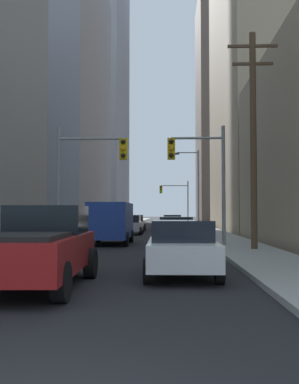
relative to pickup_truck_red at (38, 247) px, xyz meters
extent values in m
cube|color=#9E9E99|center=(-3.20, 42.48, -0.86)|extent=(2.74, 160.00, 0.15)
cube|color=#9E9E99|center=(6.51, 42.48, -0.86)|extent=(2.74, 160.00, 0.15)
cube|color=maroon|center=(0.00, -0.14, -0.13)|extent=(2.20, 5.47, 0.80)
cube|color=black|center=(0.00, 0.84, 0.62)|extent=(1.87, 1.87, 0.70)
cube|color=black|center=(0.00, -1.49, 0.32)|extent=(1.85, 2.44, 0.10)
cylinder|color=black|center=(-0.96, 1.59, -0.53)|extent=(0.28, 0.80, 0.80)
cylinder|color=black|center=(0.96, 1.59, -0.53)|extent=(0.28, 0.80, 0.80)
cylinder|color=black|center=(0.96, -1.86, -0.53)|extent=(0.28, 0.80, 0.80)
cube|color=navy|center=(-0.09, 14.91, 0.38)|extent=(2.01, 5.20, 1.90)
cube|color=black|center=(-0.09, 17.51, 0.79)|extent=(1.76, 0.02, 0.60)
cylinder|color=black|center=(-1.05, 16.57, -0.57)|extent=(0.24, 0.72, 0.72)
cylinder|color=black|center=(0.87, 16.57, -0.57)|extent=(0.24, 0.72, 0.72)
cylinder|color=black|center=(-1.05, 13.25, -0.57)|extent=(0.24, 0.72, 0.72)
cylinder|color=black|center=(0.87, 13.25, -0.57)|extent=(0.24, 0.72, 0.72)
cube|color=white|center=(3.38, 1.95, -0.29)|extent=(1.83, 4.21, 0.65)
cube|color=black|center=(3.38, 1.80, 0.31)|extent=(1.60, 1.91, 0.55)
cylinder|color=black|center=(2.52, 3.30, -0.61)|extent=(0.22, 0.64, 0.64)
cylinder|color=black|center=(4.25, 3.30, -0.61)|extent=(0.22, 0.64, 0.64)
cylinder|color=black|center=(2.52, 0.61, -0.61)|extent=(0.22, 0.64, 0.64)
cylinder|color=black|center=(4.25, 0.61, -0.61)|extent=(0.22, 0.64, 0.64)
cube|color=#195938|center=(3.42, 12.72, -0.29)|extent=(1.87, 4.23, 0.65)
cube|color=black|center=(3.42, 12.57, 0.31)|extent=(1.62, 1.93, 0.55)
cylinder|color=black|center=(2.56, 14.07, -0.61)|extent=(0.22, 0.64, 0.64)
cylinder|color=black|center=(4.28, 14.07, -0.61)|extent=(0.22, 0.64, 0.64)
cylinder|color=black|center=(2.56, 11.38, -0.61)|extent=(0.22, 0.64, 0.64)
cylinder|color=black|center=(4.28, 11.38, -0.61)|extent=(0.22, 0.64, 0.64)
cube|color=#B7BABF|center=(0.03, 26.33, -0.29)|extent=(1.94, 4.26, 0.65)
cube|color=black|center=(0.03, 26.18, 0.31)|extent=(1.65, 1.95, 0.55)
cylinder|color=black|center=(-0.83, 27.68, -0.61)|extent=(0.22, 0.64, 0.64)
cylinder|color=black|center=(0.90, 27.68, -0.61)|extent=(0.22, 0.64, 0.64)
cylinder|color=black|center=(-0.83, 24.99, -0.61)|extent=(0.22, 0.64, 0.64)
cylinder|color=black|center=(0.90, 24.99, -0.61)|extent=(0.22, 0.64, 0.64)
cube|color=slate|center=(3.42, 33.35, -0.29)|extent=(1.83, 4.21, 0.65)
cube|color=black|center=(3.42, 33.20, 0.31)|extent=(1.60, 1.91, 0.55)
cylinder|color=black|center=(2.56, 34.70, -0.61)|extent=(0.22, 0.64, 0.64)
cylinder|color=black|center=(4.29, 34.70, -0.61)|extent=(0.22, 0.64, 0.64)
cylinder|color=black|center=(2.56, 32.01, -0.61)|extent=(0.22, 0.64, 0.64)
cylinder|color=black|center=(4.29, 32.01, -0.61)|extent=(0.22, 0.64, 0.64)
cube|color=maroon|center=(-0.13, 33.89, -0.29)|extent=(1.92, 4.25, 0.65)
cube|color=black|center=(-0.13, 33.74, 0.31)|extent=(1.64, 1.94, 0.55)
cylinder|color=black|center=(-1.00, 35.23, -0.61)|extent=(0.22, 0.64, 0.64)
cylinder|color=black|center=(0.73, 35.23, -0.61)|extent=(0.22, 0.64, 0.64)
cylinder|color=black|center=(-1.00, 32.54, -0.61)|extent=(0.22, 0.64, 0.64)
cylinder|color=black|center=(0.73, 32.54, -0.61)|extent=(0.22, 0.64, 0.64)
cylinder|color=gray|center=(-2.43, 12.31, 2.07)|extent=(0.18, 0.18, 6.00)
cylinder|color=gray|center=(-0.81, 12.31, 4.47)|extent=(3.24, 0.12, 0.12)
cube|color=gold|center=(0.81, 12.31, 3.94)|extent=(0.38, 0.30, 1.05)
sphere|color=black|center=(0.81, 12.14, 4.28)|extent=(0.24, 0.24, 0.24)
sphere|color=#F9A514|center=(0.81, 12.14, 3.94)|extent=(0.24, 0.24, 0.24)
sphere|color=black|center=(0.81, 12.14, 3.60)|extent=(0.24, 0.24, 0.24)
cylinder|color=gray|center=(5.74, 12.31, 2.07)|extent=(0.18, 0.18, 6.00)
cylinder|color=gray|center=(4.46, 12.31, 4.47)|extent=(2.55, 0.12, 0.12)
cube|color=gold|center=(3.18, 12.31, 3.94)|extent=(0.38, 0.30, 1.05)
sphere|color=black|center=(3.18, 12.14, 4.28)|extent=(0.24, 0.24, 0.24)
sphere|color=#F9A514|center=(3.18, 12.14, 3.94)|extent=(0.24, 0.24, 0.24)
sphere|color=black|center=(3.18, 12.14, 3.60)|extent=(0.24, 0.24, 0.24)
cylinder|color=gray|center=(5.74, 53.17, 2.07)|extent=(0.18, 0.18, 6.00)
cylinder|color=gray|center=(3.91, 53.17, 4.47)|extent=(3.66, 0.12, 0.12)
cube|color=gold|center=(2.08, 53.17, 3.94)|extent=(0.38, 0.30, 1.05)
sphere|color=black|center=(2.08, 53.00, 4.28)|extent=(0.24, 0.24, 0.24)
sphere|color=black|center=(2.08, 53.00, 3.94)|extent=(0.24, 0.24, 0.24)
sphere|color=#19D833|center=(2.08, 53.00, 3.60)|extent=(0.24, 0.24, 0.24)
cylinder|color=brown|center=(6.78, 9.97, 3.93)|extent=(0.28, 0.28, 9.73)
cube|color=brown|center=(6.78, 9.97, 8.20)|extent=(2.20, 0.12, 0.12)
cube|color=brown|center=(6.78, 9.97, 7.40)|extent=(1.80, 0.12, 0.12)
cylinder|color=gray|center=(5.84, 32.83, 2.82)|extent=(0.16, 0.16, 7.50)
cylinder|color=gray|center=(4.83, 32.83, 6.37)|extent=(2.01, 0.10, 0.10)
ellipsoid|color=#4C4C51|center=(3.83, 32.83, 6.27)|extent=(0.56, 0.32, 0.20)
cube|color=#93939E|center=(-14.23, 42.06, 14.13)|extent=(18.82, 22.95, 30.13)
cube|color=#93939E|center=(-13.15, 81.17, 26.67)|extent=(15.08, 26.47, 55.22)
cube|color=#66564C|center=(19.10, 84.99, 21.94)|extent=(19.82, 18.50, 45.74)
camera|label=1|loc=(3.01, -10.89, 0.79)|focal=44.24mm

